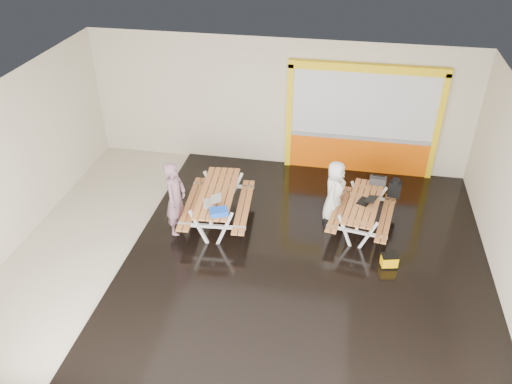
% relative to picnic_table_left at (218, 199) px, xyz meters
% --- Properties ---
extents(room, '(10.02, 8.02, 3.52)m').
position_rel_picnic_table_left_xyz_m(room, '(0.90, -0.97, 1.09)').
color(room, beige).
rests_on(room, ground).
extents(deck, '(7.50, 7.98, 0.05)m').
position_rel_picnic_table_left_xyz_m(deck, '(2.15, -0.97, -0.63)').
color(deck, black).
rests_on(deck, room).
extents(kiosk, '(3.88, 0.16, 3.00)m').
position_rel_picnic_table_left_xyz_m(kiosk, '(3.10, 2.96, 0.79)').
color(kiosk, '#F25D06').
rests_on(kiosk, room).
extents(picnic_table_left, '(1.62, 2.26, 0.86)m').
position_rel_picnic_table_left_xyz_m(picnic_table_left, '(0.00, 0.00, 0.00)').
color(picnic_table_left, '#BA6F36').
rests_on(picnic_table_left, deck).
extents(picnic_table_right, '(1.57, 2.08, 0.76)m').
position_rel_picnic_table_left_xyz_m(picnic_table_right, '(3.25, 0.34, -0.07)').
color(picnic_table_right, '#BA6F36').
rests_on(picnic_table_right, deck).
extents(person_left, '(0.49, 0.69, 1.78)m').
position_rel_picnic_table_left_xyz_m(person_left, '(-0.81, -0.51, 0.24)').
color(person_left, '#7D5768').
rests_on(person_left, deck).
extents(person_right, '(0.61, 0.81, 1.49)m').
position_rel_picnic_table_left_xyz_m(person_right, '(2.59, 0.59, 0.14)').
color(person_right, white).
rests_on(person_right, deck).
extents(laptop_left, '(0.46, 0.44, 0.17)m').
position_rel_picnic_table_left_xyz_m(laptop_left, '(-0.00, -0.49, 0.26)').
color(laptop_left, silver).
rests_on(laptop_left, picnic_table_left).
extents(laptop_right, '(0.49, 0.47, 0.16)m').
position_rel_picnic_table_left_xyz_m(laptop_right, '(3.30, 0.31, 0.16)').
color(laptop_right, black).
rests_on(laptop_right, picnic_table_right).
extents(blue_pouch, '(0.44, 0.38, 0.11)m').
position_rel_picnic_table_left_xyz_m(blue_pouch, '(0.24, -0.83, 0.26)').
color(blue_pouch, blue).
rests_on(blue_pouch, picnic_table_left).
extents(toolbox, '(0.39, 0.22, 0.22)m').
position_rel_picnic_table_left_xyz_m(toolbox, '(3.55, 1.16, 0.19)').
color(toolbox, black).
rests_on(toolbox, picnic_table_right).
extents(backpack, '(0.31, 0.23, 0.49)m').
position_rel_picnic_table_left_xyz_m(backpack, '(3.96, 1.13, 0.04)').
color(backpack, black).
rests_on(backpack, picnic_table_right).
extents(dark_case, '(0.37, 0.29, 0.13)m').
position_rel_picnic_table_left_xyz_m(dark_case, '(2.58, 0.33, -0.54)').
color(dark_case, black).
rests_on(dark_case, deck).
extents(fluke_bag, '(0.39, 0.30, 0.30)m').
position_rel_picnic_table_left_xyz_m(fluke_bag, '(3.83, -0.91, -0.46)').
color(fluke_bag, black).
rests_on(fluke_bag, deck).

